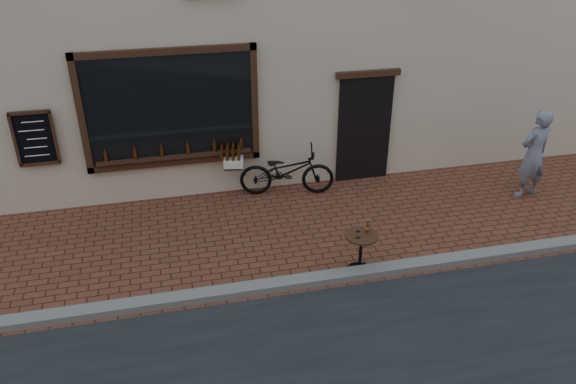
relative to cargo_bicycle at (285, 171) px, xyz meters
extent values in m
plane|color=brown|center=(-0.18, -3.15, -0.50)|extent=(90.00, 90.00, 0.00)
cube|color=slate|center=(-0.18, -2.95, -0.44)|extent=(90.00, 0.25, 0.12)
cube|color=black|center=(-2.08, 0.30, 1.35)|extent=(3.00, 0.06, 2.00)
cube|color=black|center=(-2.08, 0.28, 2.41)|extent=(3.24, 0.10, 0.12)
cube|color=black|center=(-2.08, 0.28, 0.29)|extent=(3.24, 0.10, 0.12)
cube|color=black|center=(-3.64, 0.28, 1.35)|extent=(0.12, 0.10, 2.24)
cube|color=black|center=(-0.52, 0.28, 1.35)|extent=(0.12, 0.10, 2.24)
cube|color=black|center=(-2.08, 0.23, 0.42)|extent=(2.90, 0.16, 0.05)
cube|color=black|center=(1.72, 0.31, 0.60)|extent=(1.10, 0.10, 2.20)
cube|color=black|center=(1.72, 0.28, 1.76)|extent=(1.30, 0.10, 0.12)
cube|color=black|center=(-4.48, 0.29, 1.00)|extent=(0.62, 0.04, 0.92)
cylinder|color=#3D1C07|center=(-3.33, 0.23, 0.54)|extent=(0.06, 0.06, 0.19)
cylinder|color=#3D1C07|center=(-2.83, 0.23, 0.54)|extent=(0.06, 0.06, 0.19)
cylinder|color=#3D1C07|center=(-2.33, 0.23, 0.54)|extent=(0.06, 0.06, 0.19)
cylinder|color=#3D1C07|center=(-1.83, 0.23, 0.54)|extent=(0.06, 0.06, 0.19)
cylinder|color=#3D1C07|center=(-1.33, 0.23, 0.54)|extent=(0.06, 0.06, 0.19)
cylinder|color=#3D1C07|center=(-0.83, 0.23, 0.54)|extent=(0.06, 0.06, 0.19)
imported|color=black|center=(0.04, -0.01, -0.01)|extent=(1.95, 0.97, 0.98)
cube|color=black|center=(-0.98, 0.17, 0.17)|extent=(0.46, 0.58, 0.03)
cube|color=white|center=(-0.98, 0.17, 0.26)|extent=(0.46, 0.60, 0.15)
cylinder|color=#3D1C07|center=(-0.90, -0.04, 0.44)|extent=(0.06, 0.06, 0.21)
cylinder|color=#3D1C07|center=(-1.01, -0.02, 0.44)|extent=(0.06, 0.06, 0.21)
cylinder|color=#3D1C07|center=(-1.12, 0.00, 0.44)|extent=(0.06, 0.06, 0.21)
cylinder|color=#3D1C07|center=(-1.23, 0.02, 0.44)|extent=(0.06, 0.06, 0.21)
cylinder|color=#3D1C07|center=(-0.88, 0.09, 0.44)|extent=(0.06, 0.06, 0.21)
cylinder|color=#3D1C07|center=(-0.99, 0.11, 0.44)|extent=(0.06, 0.06, 0.21)
cylinder|color=#3D1C07|center=(-1.10, 0.13, 0.44)|extent=(0.06, 0.06, 0.21)
cylinder|color=#3D1C07|center=(-1.20, 0.15, 0.44)|extent=(0.06, 0.06, 0.21)
cylinder|color=#3D1C07|center=(-0.86, 0.22, 0.44)|extent=(0.06, 0.06, 0.21)
cylinder|color=#3D1C07|center=(-0.97, 0.24, 0.44)|extent=(0.06, 0.06, 0.21)
cylinder|color=#3D1C07|center=(-1.07, 0.26, 0.44)|extent=(0.06, 0.06, 0.21)
cylinder|color=#3D1C07|center=(-1.18, 0.28, 0.44)|extent=(0.06, 0.06, 0.21)
cylinder|color=#3D1C07|center=(-0.84, 0.35, 0.44)|extent=(0.06, 0.06, 0.21)
cylinder|color=black|center=(0.59, -2.80, -0.49)|extent=(0.38, 0.38, 0.03)
cylinder|color=black|center=(0.59, -2.80, -0.17)|extent=(0.05, 0.05, 0.61)
cylinder|color=#321C10|center=(0.59, -2.80, 0.15)|extent=(0.52, 0.52, 0.03)
cylinder|color=gold|center=(0.70, -2.75, 0.25)|extent=(0.06, 0.06, 0.05)
cylinder|color=white|center=(0.51, -2.86, 0.23)|extent=(0.07, 0.07, 0.11)
imported|color=slate|center=(4.66, -1.16, 0.40)|extent=(0.72, 0.54, 1.80)
camera|label=1|loc=(-2.17, -9.68, 4.90)|focal=35.00mm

